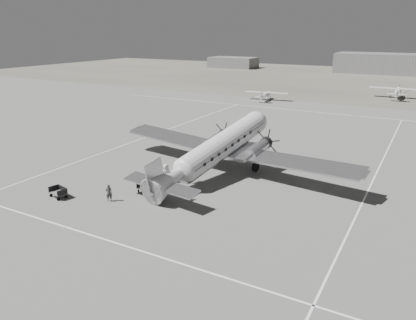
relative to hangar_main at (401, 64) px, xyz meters
The scene contains 16 objects.
ground 120.15m from the hangar_main, 92.39° to the right, with size 260.00×260.00×0.00m, color slate.
taxi_line_near 134.13m from the hangar_main, 92.14° to the right, with size 60.00×0.15×0.01m, color white.
taxi_line_right 120.25m from the hangar_main, 86.66° to the right, with size 0.15×80.00×0.01m, color white.
taxi_line_left 112.43m from the hangar_main, 101.81° to the right, with size 0.15×60.00×0.01m, color white.
taxi_line_horizon 80.22m from the hangar_main, 93.58° to the right, with size 90.00×0.15×0.01m, color white.
grass_infield 25.71m from the hangar_main, 101.31° to the right, with size 260.00×90.00×0.01m, color #686657.
hangar_main is the anchor object (origin of this frame).
shed_secondary 60.22m from the hangar_main, behind, with size 18.00×10.00×4.00m, color #606060.
dc3_airliner 118.54m from the hangar_main, 93.45° to the right, with size 28.25×19.60×5.38m, color #BABABC, non-canonical shape.
light_plane_left 75.09m from the hangar_main, 105.39° to the right, with size 9.23×7.49×1.92m, color silver, non-canonical shape.
light_plane_right 56.31m from the hangar_main, 85.83° to the right, with size 11.92×9.67×2.47m, color silver, non-canonical shape.
baggage_cart_near 125.87m from the hangar_main, 94.94° to the right, with size 1.54×1.09×0.87m, color #606060, non-canonical shape.
baggage_cart_far 131.37m from the hangar_main, 97.33° to the right, with size 1.66×1.17×0.94m, color #606060, non-canonical shape.
ground_crew 129.28m from the hangar_main, 95.44° to the right, with size 0.56×0.37×1.54m, color #2E2E2E.
ramp_agent 124.40m from the hangar_main, 94.91° to the right, with size 0.83×0.65×1.71m, color #BABBB8.
passenger 123.12m from the hangar_main, 94.87° to the right, with size 0.94×0.61×1.92m, color silver.
Camera 1 is at (15.96, -32.80, 14.14)m, focal length 35.00 mm.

